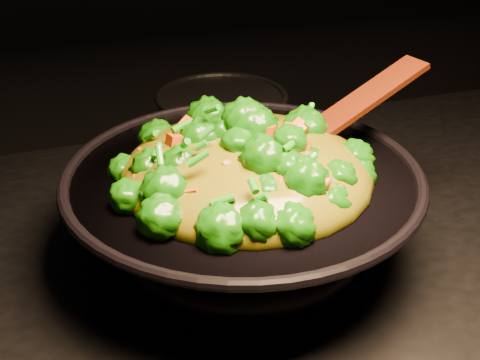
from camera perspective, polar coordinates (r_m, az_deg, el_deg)
name	(u,v)px	position (r m, az deg, el deg)	size (l,w,h in m)	color
wok	(243,214)	(0.75, 0.25, -3.27)	(0.42, 0.42, 0.12)	black
stir_fry	(247,138)	(0.68, 0.62, 3.96)	(0.29, 0.29, 0.10)	#145906
spatula	(337,118)	(0.76, 9.20, 5.84)	(0.27, 0.04, 0.01)	#3D1C07
back_pot	(222,127)	(0.98, -1.70, 5.09)	(0.20, 0.20, 0.12)	black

